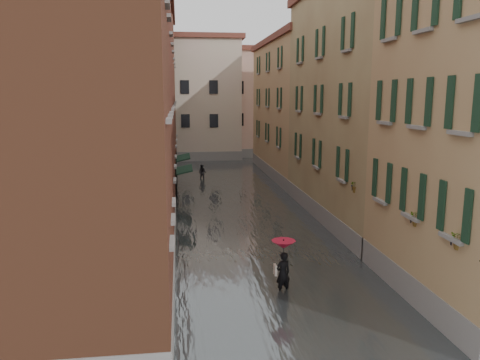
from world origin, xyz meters
TOP-DOWN VIEW (x-y plane):
  - ground at (0.00, 0.00)m, footprint 120.00×120.00m
  - floodwater at (0.00, 13.00)m, footprint 10.00×60.00m
  - building_left_near at (-7.00, -2.00)m, footprint 6.00×8.00m
  - building_left_mid at (-7.00, 9.00)m, footprint 6.00×14.00m
  - building_left_far at (-7.00, 24.00)m, footprint 6.00×16.00m
  - building_right_mid at (7.00, 9.00)m, footprint 6.00×14.00m
  - building_right_far at (7.00, 24.00)m, footprint 6.00×16.00m
  - building_end_cream at (-3.00, 38.00)m, footprint 12.00×9.00m
  - building_end_pink at (6.00, 40.00)m, footprint 10.00×9.00m
  - awning_near at (-3.49, 13.14)m, footprint 1.09×2.82m
  - awning_far at (-3.48, 18.99)m, footprint 1.09×3.28m
  - window_planters at (4.12, -1.17)m, footprint 0.59×8.69m
  - pedestrian_main at (-0.06, -0.55)m, footprint 0.89×0.89m
  - pedestrian_far at (-1.81, 22.72)m, footprint 0.83×0.73m

SIDE VIEW (x-z plane):
  - ground at x=0.00m, z-range 0.00..0.00m
  - floodwater at x=0.00m, z-range 0.00..0.20m
  - pedestrian_far at x=-1.81m, z-range 0.00..1.44m
  - pedestrian_main at x=-0.06m, z-range 0.19..2.25m
  - awning_near at x=-3.49m, z-range 1.06..3.86m
  - awning_far at x=-3.48m, z-range 1.07..3.87m
  - window_planters at x=4.12m, z-range 3.09..3.93m
  - building_right_far at x=7.00m, z-range 0.00..11.50m
  - building_end_pink at x=6.00m, z-range 0.00..12.00m
  - building_left_mid at x=-7.00m, z-range 0.00..12.50m
  - building_left_near at x=-7.00m, z-range 0.00..13.00m
  - building_right_mid at x=7.00m, z-range 0.00..13.00m
  - building_end_cream at x=-3.00m, z-range 0.00..13.00m
  - building_left_far at x=-7.00m, z-range 0.00..14.00m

